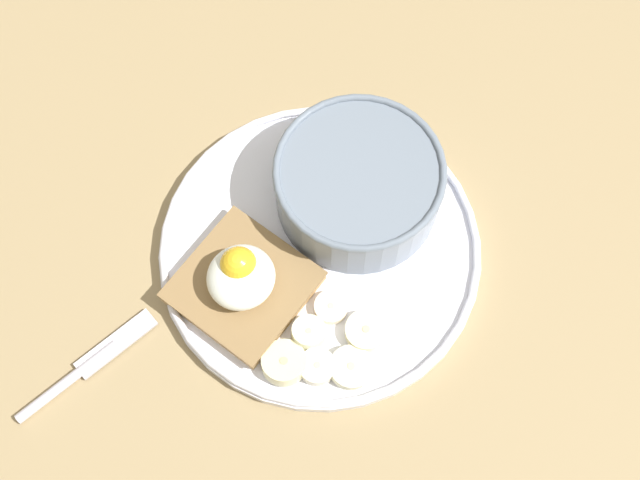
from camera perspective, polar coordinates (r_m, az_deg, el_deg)
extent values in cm
cube|color=#978059|center=(73.94, 0.00, -1.14)|extent=(120.00, 120.00, 2.00)
cylinder|color=white|center=(72.54, 0.00, -0.72)|extent=(26.15, 26.15, 1.00)
torus|color=white|center=(71.79, 0.00, -0.50)|extent=(25.95, 25.95, 0.60)
cylinder|color=slate|center=(71.46, 2.47, 3.54)|extent=(13.41, 13.41, 5.27)
torus|color=slate|center=(69.09, 2.56, 4.46)|extent=(13.61, 13.61, 0.60)
cylinder|color=#CBB087|center=(71.97, 2.45, 3.35)|extent=(12.01, 12.01, 3.76)
ellipsoid|color=#CBB087|center=(70.45, 2.51, 3.92)|extent=(11.41, 11.41, 1.20)
ellipsoid|color=olive|center=(70.13, 2.54, 4.14)|extent=(2.15, 2.17, 0.80)
ellipsoid|color=olive|center=(70.02, 3.50, 3.77)|extent=(1.64, 1.97, 0.72)
ellipsoid|color=tan|center=(69.48, 1.13, 3.05)|extent=(1.61, 2.01, 0.75)
cube|color=olive|center=(69.89, -4.97, -2.83)|extent=(10.27, 10.27, 0.30)
cube|color=tan|center=(70.48, -4.93, -2.99)|extent=(10.07, 10.07, 1.45)
ellipsoid|color=white|center=(68.36, -5.08, -2.39)|extent=(5.39, 5.22, 3.05)
sphere|color=yellow|center=(67.77, -5.23, -1.61)|extent=(2.89, 2.89, 2.89)
cylinder|color=#FAE4C7|center=(69.99, 0.70, -4.33)|extent=(2.95, 2.97, 0.93)
cylinder|color=#C3B19B|center=(69.57, 0.71, -4.22)|extent=(0.53, 0.53, 0.13)
cylinder|color=#F0EFC6|center=(69.10, -0.73, -5.98)|extent=(3.75, 3.66, 1.72)
cylinder|color=#BBBA9A|center=(68.50, -0.74, -5.84)|extent=(0.66, 0.65, 0.21)
cylinder|color=#F4E9BB|center=(69.40, 2.94, -5.84)|extent=(4.26, 4.28, 1.24)
cylinder|color=#BFB692|center=(68.86, 2.97, -5.71)|extent=(0.77, 0.77, 0.14)
cylinder|color=beige|center=(68.59, -2.32, -7.85)|extent=(5.02, 5.01, 1.69)
cylinder|color=tan|center=(68.03, -2.34, -7.73)|extent=(0.89, 0.89, 0.21)
cylinder|color=#F6EFBF|center=(68.71, 1.99, -8.15)|extent=(4.80, 4.79, 1.15)
cylinder|color=#BFBA95|center=(68.28, 2.00, -8.07)|extent=(0.86, 0.86, 0.17)
cylinder|color=#EFE5C6|center=(68.65, -0.18, -8.10)|extent=(3.11, 3.09, 1.12)
cylinder|color=#BAB29A|center=(68.14, -0.18, -8.00)|extent=(0.56, 0.56, 0.13)
cylinder|color=silver|center=(72.25, -15.85, -8.69)|extent=(9.21, 2.06, 0.80)
cube|color=silver|center=(72.07, -12.92, -6.49)|extent=(7.15, 2.55, 0.30)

